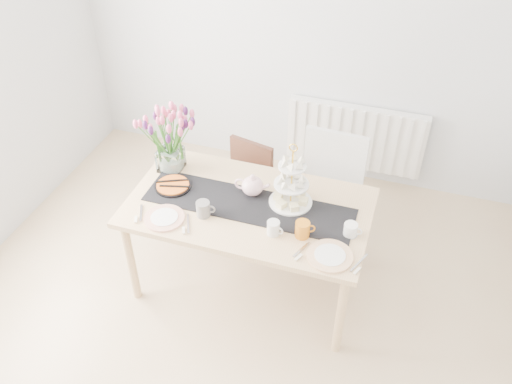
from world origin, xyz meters
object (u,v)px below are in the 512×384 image
(mug_orange, at_px, (302,229))
(chair_white, at_px, (329,185))
(mug_white, at_px, (273,228))
(plate_left, at_px, (164,218))
(radiator, at_px, (355,137))
(chair_brown, at_px, (245,182))
(dining_table, at_px, (249,214))
(cake_stand, at_px, (291,189))
(mug_grey, at_px, (203,209))
(tulip_vase, at_px, (167,130))
(cream_jug, at_px, (351,230))
(plate_right, at_px, (330,256))
(tart_tin, at_px, (173,186))
(teapot, at_px, (253,186))

(mug_orange, bearing_deg, chair_white, 65.23)
(mug_white, bearing_deg, plate_left, -156.44)
(radiator, xyz_separation_m, chair_white, (-0.06, -0.87, 0.11))
(chair_brown, bearing_deg, dining_table, -55.66)
(cake_stand, bearing_deg, dining_table, -157.89)
(chair_brown, height_order, mug_grey, mug_grey)
(tulip_vase, distance_m, mug_orange, 1.16)
(cream_jug, height_order, plate_right, cream_jug)
(tart_tin, bearing_deg, chair_brown, 62.19)
(chair_white, height_order, cream_jug, chair_white)
(radiator, height_order, mug_orange, mug_orange)
(tulip_vase, xyz_separation_m, cake_stand, (0.91, -0.11, -0.21))
(mug_grey, xyz_separation_m, plate_left, (-0.23, -0.11, -0.05))
(chair_white, relative_size, cream_jug, 11.03)
(cake_stand, bearing_deg, chair_white, 72.21)
(tart_tin, relative_size, mug_white, 2.61)
(dining_table, xyz_separation_m, cake_stand, (0.26, 0.10, 0.20))
(dining_table, distance_m, mug_white, 0.34)
(radiator, relative_size, mug_orange, 11.04)
(chair_brown, relative_size, cake_stand, 1.79)
(mug_orange, bearing_deg, cake_stand, 94.67)
(dining_table, height_order, plate_right, plate_right)
(chair_brown, xyz_separation_m, cream_jug, (0.92, -0.68, 0.36))
(radiator, distance_m, tulip_vase, 1.82)
(chair_brown, height_order, plate_right, plate_right)
(chair_brown, height_order, teapot, teapot)
(plate_right, bearing_deg, cream_jug, 70.59)
(chair_brown, distance_m, tulip_vase, 0.86)
(radiator, distance_m, dining_table, 1.58)
(radiator, height_order, mug_grey, mug_grey)
(mug_orange, bearing_deg, mug_white, 168.19)
(mug_white, distance_m, plate_right, 0.39)
(dining_table, relative_size, plate_right, 5.78)
(teapot, height_order, mug_orange, teapot)
(mug_orange, bearing_deg, plate_left, 164.27)
(dining_table, distance_m, cake_stand, 0.34)
(dining_table, bearing_deg, chair_white, 55.67)
(tart_tin, bearing_deg, mug_grey, -32.70)
(mug_white, bearing_deg, tulip_vase, 171.17)
(dining_table, xyz_separation_m, chair_white, (0.42, 0.62, -0.12))
(cream_jug, bearing_deg, teapot, 172.09)
(chair_brown, height_order, cream_jug, cream_jug)
(chair_brown, xyz_separation_m, plate_right, (0.85, -0.90, 0.33))
(tulip_vase, distance_m, teapot, 0.70)
(cake_stand, xyz_separation_m, plate_right, (0.35, -0.40, -0.11))
(tulip_vase, bearing_deg, radiator, 48.40)
(chair_brown, distance_m, cream_jug, 1.20)
(cream_jug, relative_size, tart_tin, 0.35)
(teapot, distance_m, mug_grey, 0.38)
(chair_brown, height_order, tulip_vase, tulip_vase)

